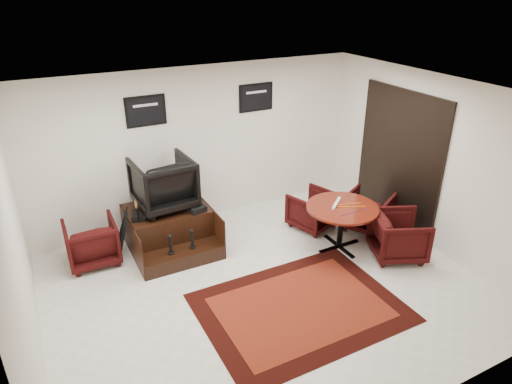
# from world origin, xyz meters

# --- Properties ---
(ground) EXTENTS (6.00, 6.00, 0.00)m
(ground) POSITION_xyz_m (0.00, 0.00, 0.00)
(ground) COLOR silver
(ground) RESTS_ON ground
(room_shell) EXTENTS (6.02, 5.02, 2.81)m
(room_shell) POSITION_xyz_m (0.41, 0.12, 1.79)
(room_shell) COLOR silver
(room_shell) RESTS_ON ground
(area_rug) EXTENTS (2.67, 2.01, 0.01)m
(area_rug) POSITION_xyz_m (0.19, -0.59, 0.01)
(area_rug) COLOR black
(area_rug) RESTS_ON ground
(shine_podium) EXTENTS (1.32, 1.36, 0.68)m
(shine_podium) POSITION_xyz_m (-0.88, 1.76, 0.31)
(shine_podium) COLOR black
(shine_podium) RESTS_ON ground
(shine_chair) EXTENTS (0.95, 0.90, 0.93)m
(shine_chair) POSITION_xyz_m (-0.88, 1.90, 1.14)
(shine_chair) COLOR black
(shine_chair) RESTS_ON shine_podium
(shoes_pair) EXTENTS (0.28, 0.32, 0.10)m
(shoes_pair) POSITION_xyz_m (-1.37, 1.70, 0.73)
(shoes_pair) COLOR black
(shoes_pair) RESTS_ON shine_podium
(polish_kit) EXTENTS (0.29, 0.23, 0.09)m
(polish_kit) POSITION_xyz_m (-0.47, 1.49, 0.73)
(polish_kit) COLOR black
(polish_kit) RESTS_ON shine_podium
(umbrella_black) EXTENTS (0.32, 0.12, 0.86)m
(umbrella_black) POSITION_xyz_m (-1.67, 1.67, 0.43)
(umbrella_black) COLOR black
(umbrella_black) RESTS_ON ground
(umbrella_hooked) EXTENTS (0.34, 0.13, 0.91)m
(umbrella_hooked) POSITION_xyz_m (-1.65, 1.79, 0.46)
(umbrella_hooked) COLOR black
(umbrella_hooked) RESTS_ON ground
(armchair_side) EXTENTS (0.77, 0.72, 0.78)m
(armchair_side) POSITION_xyz_m (-2.10, 1.88, 0.39)
(armchair_side) COLOR black
(armchair_side) RESTS_ON ground
(meeting_table) EXTENTS (1.16, 1.16, 0.76)m
(meeting_table) POSITION_xyz_m (1.60, 0.43, 0.67)
(meeting_table) COLOR #47110A
(meeting_table) RESTS_ON ground
(table_chair_back) EXTENTS (0.89, 0.86, 0.74)m
(table_chair_back) POSITION_xyz_m (1.60, 1.23, 0.37)
(table_chair_back) COLOR black
(table_chair_back) RESTS_ON ground
(table_chair_window) EXTENTS (0.96, 0.97, 0.76)m
(table_chair_window) POSITION_xyz_m (2.44, 0.72, 0.38)
(table_chair_window) COLOR black
(table_chair_window) RESTS_ON ground
(table_chair_corner) EXTENTS (0.99, 1.02, 0.81)m
(table_chair_corner) POSITION_xyz_m (2.27, -0.21, 0.41)
(table_chair_corner) COLOR black
(table_chair_corner) RESTS_ON ground
(paper_roll) EXTENTS (0.36, 0.31, 0.05)m
(paper_roll) POSITION_xyz_m (1.56, 0.54, 0.78)
(paper_roll) COLOR white
(paper_roll) RESTS_ON meeting_table
(table_clutter) EXTENTS (0.57, 0.34, 0.01)m
(table_clutter) POSITION_xyz_m (1.70, 0.35, 0.76)
(table_clutter) COLOR orange
(table_clutter) RESTS_ON meeting_table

